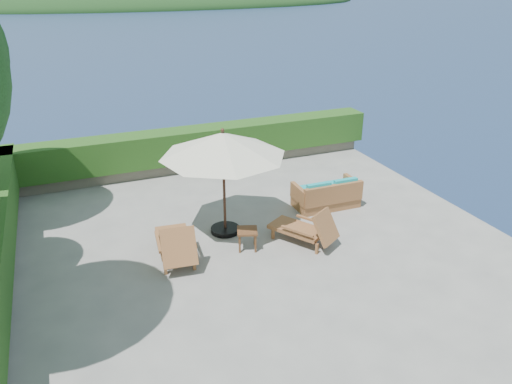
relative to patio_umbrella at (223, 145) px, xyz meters
name	(u,v)px	position (x,y,z in m)	size (l,w,h in m)	color
ground	(257,250)	(0.40, -1.12, -2.27)	(12.00, 12.00, 0.00)	gray
foundation	(257,304)	(0.40, -1.12, -3.82)	(12.00, 12.00, 3.00)	#514A40
ocean	(257,350)	(0.40, -1.12, -5.27)	(600.00, 600.00, 0.00)	#172749
offshore_island	(150,4)	(25.40, 138.88, -5.27)	(126.00, 57.60, 12.60)	#133216
planter_wall_far	(192,164)	(0.40, 4.48, -2.09)	(12.00, 0.60, 0.36)	#706A59
hedge_far	(191,144)	(0.40, 4.48, -1.42)	(12.40, 0.90, 1.00)	#1D4313
patio_umbrella	(223,145)	(0.00, 0.00, 0.00)	(3.37, 3.37, 2.68)	black
lounge_left	(176,243)	(-1.44, -0.84, -1.83)	(0.92, 1.87, 1.04)	brown
lounge_right	(306,228)	(1.60, -1.26, -1.87)	(1.43, 1.74, 0.94)	brown
side_table	(247,233)	(0.21, -0.97, -1.86)	(0.59, 0.59, 0.49)	brown
wicker_loveseat	(327,196)	(3.05, 0.30, -1.93)	(1.79, 0.93, 0.87)	brown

